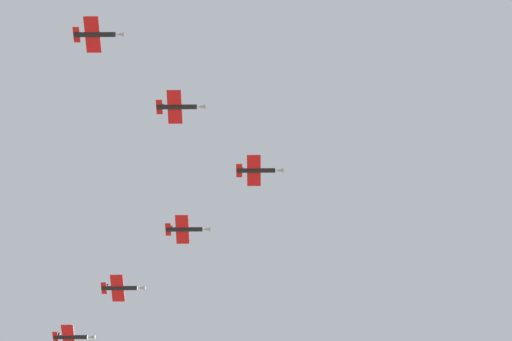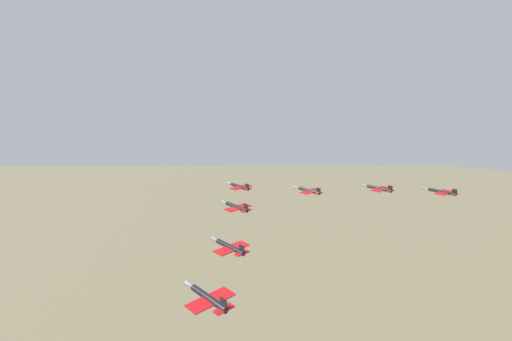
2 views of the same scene
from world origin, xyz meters
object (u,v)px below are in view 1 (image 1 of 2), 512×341
at_px(jet_port_inner, 185,229).
at_px(jet_starboard_inner, 178,107).
at_px(jet_center_rear, 71,337).
at_px(jet_lead, 257,170).
at_px(jet_port_outer, 121,288).
at_px(jet_starboard_outer, 96,35).

xyz_separation_m(jet_port_inner, jet_starboard_inner, (-35.06, 11.79, -2.14)).
bearing_deg(jet_starboard_inner, jet_center_rear, -154.16).
bearing_deg(jet_lead, jet_port_inner, -132.75).
bearing_deg(jet_port_inner, jet_center_rear, -135.92).
bearing_deg(jet_center_rear, jet_lead, 45.18).
bearing_deg(jet_port_outer, jet_starboard_inner, 19.21).
xyz_separation_m(jet_port_inner, jet_center_rear, (46.48, 22.17, 0.24)).
distance_m(jet_starboard_inner, jet_starboard_outer, 26.79).
height_order(jet_port_inner, jet_port_outer, jet_port_inner).
xyz_separation_m(jet_port_inner, jet_port_outer, (23.69, 12.43, -1.30)).
bearing_deg(jet_port_outer, jet_starboard_outer, -0.00).
height_order(jet_port_inner, jet_center_rear, jet_center_rear).
height_order(jet_port_outer, jet_starboard_outer, jet_starboard_outer).
bearing_deg(jet_starboard_outer, jet_starboard_inner, 133.73).
bearing_deg(jet_center_rear, jet_port_outer, 41.72).
xyz_separation_m(jet_starboard_inner, jet_port_outer, (58.76, 0.65, 0.85)).
xyz_separation_m(jet_lead, jet_starboard_inner, (-11.16, 24.86, -1.07)).
bearing_deg(jet_starboard_outer, jet_center_rear, -169.89).
bearing_deg(jet_starboard_inner, jet_port_inner, 180.00).
relative_size(jet_lead, jet_port_outer, 1.00).
xyz_separation_m(jet_lead, jet_port_inner, (23.91, 13.07, 1.07)).
relative_size(jet_starboard_outer, jet_center_rear, 1.00).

